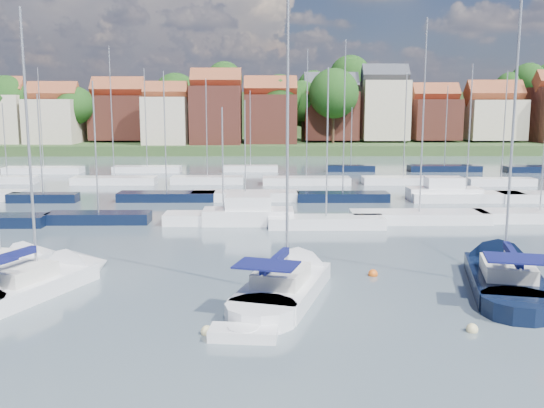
{
  "coord_description": "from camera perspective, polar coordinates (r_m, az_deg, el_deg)",
  "views": [
    {
      "loc": [
        -3.92,
        -26.41,
        9.25
      ],
      "look_at": [
        -3.52,
        14.0,
        2.58
      ],
      "focal_mm": 40.0,
      "sensor_mm": 36.0,
      "label": 1
    }
  ],
  "objects": [
    {
      "name": "ground",
      "position": [
        67.17,
        2.79,
        1.45
      ],
      "size": [
        260.0,
        260.0,
        0.0
      ],
      "primitive_type": "plane",
      "color": "#45515E",
      "rests_on": "ground"
    },
    {
      "name": "sailboat_navy",
      "position": [
        34.72,
        20.69,
        -6.1
      ],
      "size": [
        6.16,
        13.07,
        17.46
      ],
      "rotation": [
        0.0,
        0.0,
        1.34
      ],
      "color": "black",
      "rests_on": "ground"
    },
    {
      "name": "sailboat_centre",
      "position": [
        31.08,
        1.85,
        -7.27
      ],
      "size": [
        6.43,
        12.26,
        16.1
      ],
      "rotation": [
        0.0,
        0.0,
        1.28
      ],
      "color": "white",
      "rests_on": "ground"
    },
    {
      "name": "buoy_d",
      "position": [
        26.76,
        18.3,
        -11.34
      ],
      "size": [
        0.49,
        0.49,
        0.49
      ],
      "primitive_type": "sphere",
      "color": "beige",
      "rests_on": "ground"
    },
    {
      "name": "far_shore_town",
      "position": [
        159.27,
        1.66,
        7.7
      ],
      "size": [
        212.46,
        90.0,
        22.27
      ],
      "color": "#364B25",
      "rests_on": "ground"
    },
    {
      "name": "marina_field",
      "position": [
        62.46,
        4.79,
        1.23
      ],
      "size": [
        79.62,
        41.41,
        15.93
      ],
      "color": "white",
      "rests_on": "ground"
    },
    {
      "name": "sailboat_left",
      "position": [
        33.2,
        -20.27,
        -6.76
      ],
      "size": [
        6.89,
        11.24,
        14.94
      ],
      "rotation": [
        0.0,
        0.0,
        1.18
      ],
      "color": "white",
      "rests_on": "ground"
    },
    {
      "name": "buoy_b",
      "position": [
        25.36,
        -6.14,
        -12.07
      ],
      "size": [
        0.51,
        0.51,
        0.51
      ],
      "primitive_type": "sphere",
      "color": "beige",
      "rests_on": "ground"
    },
    {
      "name": "buoy_e",
      "position": [
        33.73,
        9.48,
        -6.67
      ],
      "size": [
        0.52,
        0.52,
        0.52
      ],
      "primitive_type": "sphere",
      "color": "#D85914",
      "rests_on": "ground"
    },
    {
      "name": "sailboat_far",
      "position": [
        36.46,
        -23.51,
        -5.57
      ],
      "size": [
        5.02,
        10.4,
        13.4
      ],
      "rotation": [
        0.0,
        0.0,
        1.33
      ],
      "color": "white",
      "rests_on": "ground"
    },
    {
      "name": "tender",
      "position": [
        24.7,
        -2.71,
        -12.06
      ],
      "size": [
        2.83,
        1.52,
        0.59
      ],
      "rotation": [
        0.0,
        0.0,
        -0.1
      ],
      "color": "white",
      "rests_on": "ground"
    },
    {
      "name": "buoy_c",
      "position": [
        27.86,
        -3.81,
        -10.04
      ],
      "size": [
        0.53,
        0.53,
        0.53
      ],
      "primitive_type": "sphere",
      "color": "beige",
      "rests_on": "ground"
    }
  ]
}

